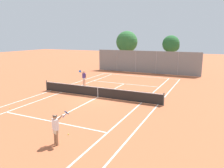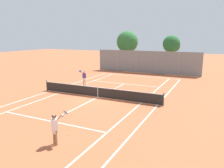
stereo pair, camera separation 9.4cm
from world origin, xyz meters
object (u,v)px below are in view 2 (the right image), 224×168
object	(u,v)px
player_far_left	(84,77)
loose_tennis_ball_2	(152,83)
loose_tennis_ball_4	(10,108)
loose_tennis_ball_5	(68,134)
tree_behind_left	(127,42)
loose_tennis_ball_3	(100,79)
tree_behind_right	(172,45)
tennis_net	(98,92)
player_near_side	(55,127)
loose_tennis_ball_0	(98,87)

from	to	relation	value
player_far_left	loose_tennis_ball_2	xyz separation A→B (m)	(6.75, 4.27, -0.89)
loose_tennis_ball_4	loose_tennis_ball_5	world-z (taller)	same
loose_tennis_ball_5	tree_behind_left	xyz separation A→B (m)	(-6.74, 25.87, 4.41)
loose_tennis_ball_3	loose_tennis_ball_5	distance (m)	16.28
loose_tennis_ball_3	tree_behind_right	size ratio (longest dim) A/B	0.01
loose_tennis_ball_2	loose_tennis_ball_5	world-z (taller)	same
loose_tennis_ball_4	tennis_net	bearing A→B (deg)	50.69
player_near_side	loose_tennis_ball_3	size ratio (longest dim) A/B	26.88
loose_tennis_ball_3	loose_tennis_ball_5	world-z (taller)	same
loose_tennis_ball_2	loose_tennis_ball_4	world-z (taller)	same
player_near_side	loose_tennis_ball_5	bearing A→B (deg)	96.31
loose_tennis_ball_3	tree_behind_left	distance (m)	11.69
loose_tennis_ball_0	loose_tennis_ball_4	bearing A→B (deg)	-107.69
loose_tennis_ball_3	loose_tennis_ball_5	size ratio (longest dim) A/B	1.00
tree_behind_left	loose_tennis_ball_2	bearing A→B (deg)	-54.30
loose_tennis_ball_4	tree_behind_left	bearing A→B (deg)	89.62
player_far_left	loose_tennis_ball_3	distance (m)	3.78
player_near_side	loose_tennis_ball_4	size ratio (longest dim) A/B	26.88
tree_behind_right	tennis_net	bearing A→B (deg)	-99.57
loose_tennis_ball_0	tree_behind_right	world-z (taller)	tree_behind_right
player_far_left	tree_behind_right	size ratio (longest dim) A/B	0.32
player_far_left	loose_tennis_ball_5	xyz separation A→B (m)	(6.15, -11.39, -0.89)
loose_tennis_ball_4	player_far_left	bearing A→B (deg)	85.49
loose_tennis_ball_4	loose_tennis_ball_5	distance (m)	7.16
loose_tennis_ball_5	player_near_side	bearing A→B (deg)	-83.69
loose_tennis_ball_5	tree_behind_right	world-z (taller)	tree_behind_right
tree_behind_right	loose_tennis_ball_3	bearing A→B (deg)	-122.96
tennis_net	loose_tennis_ball_5	distance (m)	7.92
loose_tennis_ball_2	loose_tennis_ball_3	size ratio (longest dim) A/B	1.00
tree_behind_left	player_far_left	bearing A→B (deg)	-87.68
loose_tennis_ball_3	tree_behind_right	distance (m)	13.51
loose_tennis_ball_0	loose_tennis_ball_2	size ratio (longest dim) A/B	1.00
player_near_side	loose_tennis_ball_0	size ratio (longest dim) A/B	26.88
loose_tennis_ball_3	loose_tennis_ball_5	bearing A→B (deg)	-67.72
loose_tennis_ball_2	loose_tennis_ball_5	bearing A→B (deg)	-92.20
tennis_net	loose_tennis_ball_3	size ratio (longest dim) A/B	181.82
tree_behind_left	player_near_side	bearing A→B (deg)	-75.75
tennis_net	loose_tennis_ball_5	xyz separation A→B (m)	(2.26, -7.58, -0.48)
tennis_net	tree_behind_right	world-z (taller)	tree_behind_right
loose_tennis_ball_4	tree_behind_left	xyz separation A→B (m)	(0.16, 23.96, 4.41)
loose_tennis_ball_5	loose_tennis_ball_2	bearing A→B (deg)	87.80
loose_tennis_ball_5	tree_behind_right	distance (m)	26.19
loose_tennis_ball_0	loose_tennis_ball_2	xyz separation A→B (m)	(4.63, 4.76, 0.00)
tennis_net	player_near_side	bearing A→B (deg)	-74.69
loose_tennis_ball_3	tree_behind_right	xyz separation A→B (m)	(6.99, 10.78, 4.18)
player_far_left	loose_tennis_ball_4	distance (m)	9.55
loose_tennis_ball_3	tree_behind_right	bearing A→B (deg)	57.04
tennis_net	loose_tennis_ball_4	xyz separation A→B (m)	(-4.63, -5.66, -0.48)
loose_tennis_ball_5	loose_tennis_ball_0	bearing A→B (deg)	110.31
player_far_left	loose_tennis_ball_4	size ratio (longest dim) A/B	26.88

